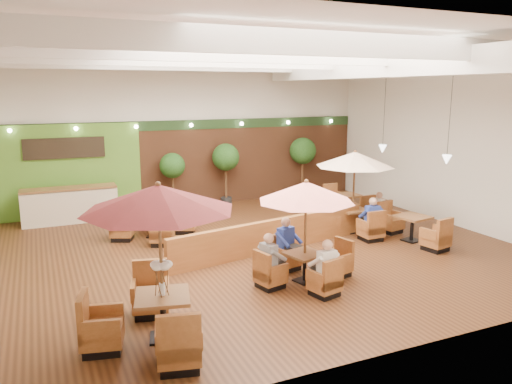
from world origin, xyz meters
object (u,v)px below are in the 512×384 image
table_2 (354,176)px  topiary_0 (172,168)px  booth_divider (274,235)px  table_3 (155,223)px  diner_1 (287,239)px  table_4 (412,229)px  topiary_2 (303,153)px  diner_4 (378,206)px  table_0 (155,229)px  diner_3 (372,215)px  topiary_1 (226,160)px  table_1 (306,212)px  diner_0 (325,262)px  service_counter (70,205)px  table_5 (347,205)px  diner_2 (270,255)px

table_2 → topiary_0: size_ratio=1.21×
booth_divider → topiary_0: bearing=91.8°
table_3 → diner_1: (2.34, -4.11, 0.35)m
table_4 → topiary_0: topiary_0 is taller
topiary_2 → diner_4: size_ratio=3.38×
table_0 → topiary_2: table_0 is taller
diner_3 → diner_4: bearing=50.4°
booth_divider → topiary_1: (0.73, 5.65, 1.32)m
table_4 → table_0: bearing=-171.4°
table_1 → diner_0: 1.24m
topiary_2 → topiary_0: bearing=180.0°
booth_divider → topiary_2: size_ratio=2.60×
service_counter → diner_4: (8.81, -4.78, 0.15)m
table_5 → diner_0: (-4.50, -5.80, 0.41)m
diner_4 → topiary_2: bearing=-7.7°
service_counter → table_5: bearing=-17.2°
table_3 → topiary_1: (3.39, 2.95, 1.34)m
topiary_2 → diner_2: topiary_2 is taller
table_1 → table_2: table_2 is taller
table_4 → diner_4: bearing=83.8°
table_3 → table_5: bearing=22.9°
table_4 → diner_3: size_ratio=3.16×
service_counter → table_1: size_ratio=1.24×
service_counter → table_4: size_ratio=1.14×
diner_4 → table_2: bearing=83.0°
booth_divider → diner_3: size_ratio=7.67×
table_3 → table_5: size_ratio=1.13×
service_counter → topiary_1: 5.71m
diner_2 → diner_1: bearing=120.7°
diner_3 → diner_0: bearing=-133.7°
diner_2 → diner_3: diner_3 is taller
booth_divider → topiary_1: size_ratio=2.71×
table_0 → table_5: 10.44m
service_counter → table_0: table_0 is taller
topiary_2 → diner_4: (-0.06, -4.98, -1.10)m
table_1 → diner_2: (-0.87, 0.00, -0.88)m
table_1 → topiary_2: size_ratio=0.99×
topiary_2 → diner_1: (-4.34, -7.06, -1.06)m
table_2 → table_5: size_ratio=1.06×
topiary_1 → topiary_2: (3.29, 0.00, 0.07)m
table_2 → diner_1: bearing=-147.7°
table_3 → diner_0: table_3 is taller
table_1 → table_2: size_ratio=0.95×
table_4 → table_5: bearing=77.5°
topiary_0 → topiary_2: 5.34m
diner_2 → diner_4: (5.15, 2.95, -0.03)m
topiary_0 → diner_1: 7.17m
booth_divider → diner_1: diner_1 is taller
table_4 → diner_4: (-0.12, 1.47, 0.37)m
table_4 → diner_1: (-4.39, -0.61, 0.41)m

